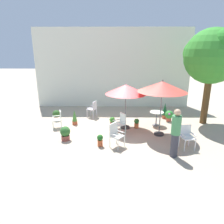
{
  "coord_description": "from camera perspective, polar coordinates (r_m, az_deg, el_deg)",
  "views": [
    {
      "loc": [
        0.11,
        -8.97,
        3.71
      ],
      "look_at": [
        0.0,
        0.56,
        0.73
      ],
      "focal_mm": 33.02,
      "sensor_mm": 36.0,
      "label": 1
    }
  ],
  "objects": [
    {
      "name": "patio_umbrella_1",
      "position": [
        8.87,
        13.76,
        6.77
      ],
      "size": [
        2.08,
        2.08,
        2.46
      ],
      "color": "#2D2D2D",
      "rests_on": "ground"
    },
    {
      "name": "patio_chair_2",
      "position": [
        8.0,
        0.98,
        -5.97
      ],
      "size": [
        0.62,
        0.62,
        0.95
      ],
      "color": "white",
      "rests_on": "ground"
    },
    {
      "name": "potted_plant_1",
      "position": [
        11.36,
        -15.16,
        -0.69
      ],
      "size": [
        0.39,
        0.39,
        0.55
      ],
      "color": "#B25339",
      "rests_on": "ground"
    },
    {
      "name": "potted_plant_3",
      "position": [
        10.49,
        -10.32,
        -1.51
      ],
      "size": [
        0.26,
        0.26,
        0.76
      ],
      "color": "#B04C2D",
      "rests_on": "ground"
    },
    {
      "name": "ground_plane",
      "position": [
        9.71,
        -0.04,
        -5.13
      ],
      "size": [
        60.0,
        60.0,
        0.0
      ],
      "primitive_type": "plane",
      "color": "tan"
    },
    {
      "name": "patio_umbrella_0",
      "position": [
        9.48,
        3.86,
        6.19
      ],
      "size": [
        1.9,
        1.9,
        2.18
      ],
      "color": "#2D2D2D",
      "rests_on": "ground"
    },
    {
      "name": "potted_plant_6",
      "position": [
        11.59,
        14.41,
        0.43
      ],
      "size": [
        0.32,
        0.32,
        0.85
      ],
      "color": "#C16140",
      "rests_on": "ground"
    },
    {
      "name": "potted_plant_2",
      "position": [
        11.21,
        15.53,
        -0.86
      ],
      "size": [
        0.43,
        0.45,
        0.58
      ],
      "color": "#D06147",
      "rests_on": "ground"
    },
    {
      "name": "potted_plant_0",
      "position": [
        8.14,
        -3.33,
        -7.75
      ],
      "size": [
        0.24,
        0.24,
        0.49
      ],
      "color": "#BC532E",
      "rests_on": "ground"
    },
    {
      "name": "patio_chair_4",
      "position": [
        11.42,
        -5.3,
        1.13
      ],
      "size": [
        0.56,
        0.57,
        0.92
      ],
      "color": "silver",
      "rests_on": "ground"
    },
    {
      "name": "potted_plant_4",
      "position": [
        9.98,
        6.82,
        -3.04
      ],
      "size": [
        0.25,
        0.25,
        0.47
      ],
      "color": "#CE6839",
      "rests_on": "ground"
    },
    {
      "name": "potted_plant_7",
      "position": [
        8.84,
        -12.83,
        -5.68
      ],
      "size": [
        0.42,
        0.42,
        0.6
      ],
      "color": "brown",
      "rests_on": "ground"
    },
    {
      "name": "patio_chair_1",
      "position": [
        9.18,
        2.39,
        -2.79
      ],
      "size": [
        0.62,
        0.64,
        0.94
      ],
      "color": "silver",
      "rests_on": "ground"
    },
    {
      "name": "villa_facade",
      "position": [
        13.33,
        0.2,
        11.94
      ],
      "size": [
        9.77,
        0.3,
        4.91
      ],
      "primitive_type": "cube",
      "color": "silver",
      "rests_on": "ground"
    },
    {
      "name": "potted_plant_5",
      "position": [
        10.14,
        0.08,
        -2.55
      ],
      "size": [
        0.28,
        0.28,
        0.48
      ],
      "color": "#A74930",
      "rests_on": "ground"
    },
    {
      "name": "standing_person",
      "position": [
        7.47,
        17.19,
        -5.46
      ],
      "size": [
        0.36,
        0.36,
        1.76
      ],
      "color": "#33333D",
      "rests_on": "ground"
    },
    {
      "name": "cafe_table_0",
      "position": [
        10.4,
        12.23,
        -1.1
      ],
      "size": [
        0.68,
        0.68,
        0.71
      ],
      "color": "white",
      "rests_on": "ground"
    },
    {
      "name": "shade_tree",
      "position": [
        11.1,
        26.11,
        13.69
      ],
      "size": [
        2.71,
        2.58,
        4.62
      ],
      "color": "brown",
      "rests_on": "ground"
    },
    {
      "name": "patio_chair_0",
      "position": [
        10.21,
        -14.68,
        -1.64
      ],
      "size": [
        0.53,
        0.55,
        0.84
      ],
      "color": "white",
      "rests_on": "ground"
    },
    {
      "name": "patio_chair_3",
      "position": [
        8.4,
        20.0,
        -6.04
      ],
      "size": [
        0.53,
        0.55,
        0.89
      ],
      "color": "white",
      "rests_on": "ground"
    }
  ]
}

